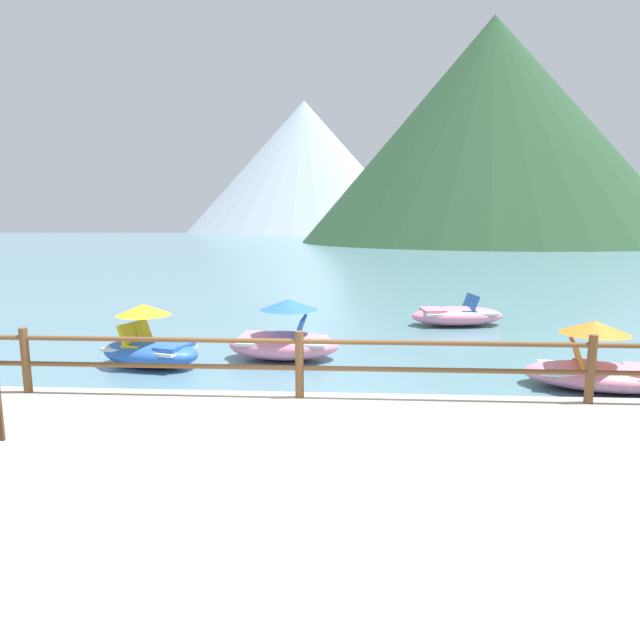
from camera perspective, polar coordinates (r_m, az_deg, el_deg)
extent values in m
plane|color=slate|center=(46.03, 2.62, 6.49)|extent=(200.00, 200.00, 0.00)
cube|color=#A39989|center=(4.63, -7.08, -24.76)|extent=(28.00, 8.00, 0.40)
cylinder|color=brown|center=(9.06, -28.00, -3.68)|extent=(0.12, 0.12, 0.95)
cylinder|color=brown|center=(7.77, -2.12, -4.60)|extent=(0.12, 0.12, 0.95)
cylinder|color=brown|center=(8.38, 26.08, -4.56)|extent=(0.12, 0.12, 0.95)
cylinder|color=brown|center=(7.70, -2.14, -2.21)|extent=(23.80, 0.07, 0.07)
cylinder|color=brown|center=(7.79, -2.12, -4.94)|extent=(23.80, 0.07, 0.07)
ellipsoid|color=pink|center=(15.87, 13.92, 0.41)|extent=(2.71, 1.51, 0.54)
cube|color=silver|center=(15.85, 13.94, 0.75)|extent=(2.12, 1.22, 0.06)
cube|color=blue|center=(16.12, 14.33, 1.13)|extent=(0.45, 0.45, 0.08)
cube|color=blue|center=(16.14, 14.97, 1.91)|extent=(0.26, 0.43, 0.43)
cube|color=blue|center=(15.69, 14.88, 0.87)|extent=(0.45, 0.45, 0.08)
cube|color=blue|center=(15.72, 15.53, 1.67)|extent=(0.26, 0.43, 0.43)
cube|color=pink|center=(15.63, 11.50, 0.93)|extent=(0.68, 0.87, 0.12)
ellipsoid|color=pink|center=(11.65, -3.75, -2.63)|extent=(2.34, 1.32, 0.58)
cube|color=silver|center=(11.63, -3.75, -2.14)|extent=(1.83, 1.08, 0.06)
cube|color=blue|center=(11.83, -2.74, -1.57)|extent=(0.41, 0.41, 0.08)
cube|color=blue|center=(11.77, -1.88, -0.54)|extent=(0.22, 0.41, 0.43)
cube|color=blue|center=(11.34, -3.09, -2.08)|extent=(0.41, 0.41, 0.08)
cube|color=blue|center=(11.28, -2.19, -1.01)|extent=(0.22, 0.41, 0.43)
cube|color=pink|center=(11.73, -6.82, -1.79)|extent=(0.53, 0.89, 0.12)
cone|color=blue|center=(11.47, -3.23, 1.61)|extent=(1.23, 1.23, 0.22)
ellipsoid|color=blue|center=(11.56, -17.05, -3.24)|extent=(2.34, 1.69, 0.55)
cube|color=silver|center=(11.54, -17.08, -2.77)|extent=(1.84, 1.36, 0.06)
cube|color=yellow|center=(11.45, -18.41, -2.59)|extent=(0.50, 0.50, 0.08)
cube|color=yellow|center=(11.52, -19.17, -1.44)|extent=(0.31, 0.44, 0.43)
cube|color=yellow|center=(11.80, -17.04, -2.15)|extent=(0.50, 0.50, 0.08)
cube|color=yellow|center=(11.86, -17.79, -1.04)|extent=(0.31, 0.44, 0.43)
cube|color=blue|center=(11.19, -14.73, -2.74)|extent=(0.67, 0.89, 0.12)
cone|color=yellow|center=(11.46, -17.69, 1.03)|extent=(1.34, 1.34, 0.22)
ellipsoid|color=pink|center=(10.69, 26.71, -5.19)|extent=(2.69, 1.79, 0.46)
cube|color=silver|center=(10.68, 26.75, -4.77)|extent=(2.11, 1.44, 0.06)
cube|color=orange|center=(10.40, 25.96, -4.68)|extent=(0.49, 0.49, 0.08)
cube|color=orange|center=(10.33, 25.06, -3.45)|extent=(0.30, 0.44, 0.43)
cube|color=orange|center=(10.86, 25.63, -4.06)|extent=(0.49, 0.49, 0.08)
cube|color=orange|center=(10.79, 24.77, -2.88)|extent=(0.30, 0.44, 0.43)
cone|color=orange|center=(10.50, 26.41, -0.67)|extent=(1.40, 1.40, 0.22)
cone|color=#284C2D|center=(83.87, 17.01, 17.99)|extent=(51.85, 51.85, 30.11)
cone|color=#284C2D|center=(87.51, 9.05, 13.97)|extent=(28.52, 28.52, 18.06)
cone|color=#9EADBC|center=(149.36, -1.63, 15.35)|extent=(61.41, 61.41, 33.36)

